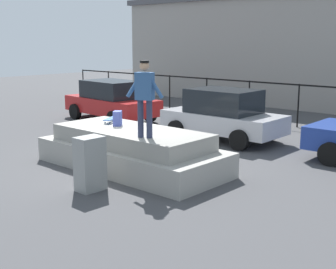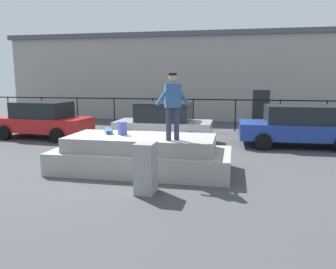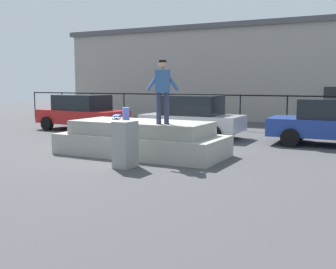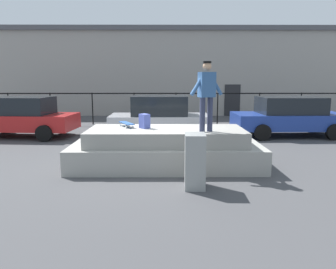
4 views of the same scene
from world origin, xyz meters
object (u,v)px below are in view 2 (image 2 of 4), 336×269
at_px(utility_box, 146,168).
at_px(car_blue_sedan_far, 298,126).
at_px(skateboard, 109,130).
at_px(car_silver_sedan_mid, 164,123).
at_px(backpack, 122,128).
at_px(skateboarder, 173,102).
at_px(car_red_sedan_near, 43,120).

bearing_deg(utility_box, car_blue_sedan_far, 57.30).
xyz_separation_m(skateboard, car_blue_sedan_far, (6.26, 4.37, -0.30)).
xyz_separation_m(car_silver_sedan_mid, utility_box, (0.90, -6.31, -0.25)).
distance_m(backpack, car_blue_sedan_far, 7.38).
bearing_deg(car_silver_sedan_mid, skateboarder, -75.43).
bearing_deg(skateboarder, utility_box, -106.43).
height_order(backpack, car_red_sedan_near, car_red_sedan_near).
distance_m(car_blue_sedan_far, utility_box, 7.96).
xyz_separation_m(skateboarder, car_red_sedan_near, (-6.95, 5.06, -1.23)).
height_order(skateboard, car_red_sedan_near, car_red_sedan_near).
bearing_deg(backpack, skateboarder, 32.56).
distance_m(skateboarder, car_blue_sedan_far, 6.76).
distance_m(skateboarder, car_silver_sedan_mid, 5.28).
bearing_deg(utility_box, car_silver_sedan_mid, 99.95).
relative_size(backpack, car_blue_sedan_far, 0.09).
relative_size(car_blue_sedan_far, utility_box, 3.82).
bearing_deg(car_red_sedan_near, car_blue_sedan_far, 0.83).
distance_m(backpack, car_silver_sedan_mid, 4.40).
height_order(skateboard, utility_box, utility_box).
bearing_deg(utility_box, backpack, 124.22).
relative_size(backpack, car_silver_sedan_mid, 0.10).
height_order(backpack, car_silver_sedan_mid, car_silver_sedan_mid).
distance_m(car_red_sedan_near, car_blue_sedan_far, 11.07).
xyz_separation_m(backpack, utility_box, (1.23, -1.93, -0.63)).
relative_size(skateboard, car_silver_sedan_mid, 0.19).
distance_m(skateboard, car_red_sedan_near, 6.39).
height_order(car_red_sedan_near, car_blue_sedan_far, car_red_sedan_near).
xyz_separation_m(skateboarder, car_silver_sedan_mid, (-1.29, 4.97, -1.21)).
height_order(skateboard, backpack, backpack).
relative_size(car_silver_sedan_mid, utility_box, 3.33).
relative_size(skateboarder, utility_box, 1.47).
bearing_deg(skateboard, skateboarder, -21.75).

